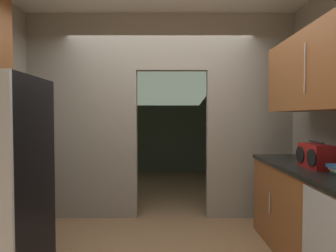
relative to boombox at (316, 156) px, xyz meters
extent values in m
cube|color=#9E998C|center=(-2.52, 1.33, 0.36)|extent=(1.49, 0.12, 2.80)
cube|color=#9E998C|center=(-0.23, 1.33, 0.36)|extent=(1.16, 0.12, 2.80)
cube|color=#9E998C|center=(-1.30, 1.33, 1.38)|extent=(0.97, 0.12, 0.77)
cube|color=slate|center=(-1.46, 4.56, 0.36)|extent=(3.62, 0.10, 2.80)
cube|color=slate|center=(-3.22, 2.94, 0.36)|extent=(0.10, 3.23, 2.80)
cube|color=slate|center=(0.30, 2.94, 0.36)|extent=(0.10, 3.23, 2.80)
cube|color=brown|center=(0.03, -0.08, -0.60)|extent=(0.60, 2.04, 0.89)
cube|color=black|center=(0.03, -0.08, -0.13)|extent=(0.64, 2.04, 0.04)
cylinder|color=#B7BABC|center=(-0.28, -0.53, -0.55)|extent=(0.01, 0.01, 0.22)
cylinder|color=#B7BABC|center=(-0.28, 0.37, -0.55)|extent=(0.01, 0.01, 0.22)
cube|color=brown|center=(0.03, -0.08, 0.79)|extent=(0.34, 1.84, 0.74)
cylinder|color=#B7BABC|center=(-0.15, -0.08, 0.79)|extent=(0.01, 0.01, 0.44)
cube|color=maroon|center=(0.00, 0.00, 0.00)|extent=(0.18, 0.35, 0.22)
cylinder|color=#262626|center=(0.00, 0.00, 0.13)|extent=(0.02, 0.25, 0.02)
cylinder|color=black|center=(-0.09, -0.11, 0.00)|extent=(0.01, 0.15, 0.15)
cylinder|color=black|center=(-0.09, 0.11, 0.00)|extent=(0.01, 0.15, 0.15)
camera|label=1|loc=(-1.35, -2.54, 0.36)|focal=29.87mm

